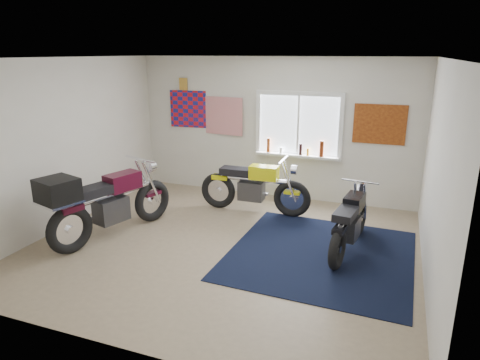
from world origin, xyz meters
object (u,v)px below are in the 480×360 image
(maroon_tourer, at_px, (103,202))
(black_chrome_bike, at_px, (350,224))
(navy_rug, at_px, (320,254))
(yellow_triumph, at_px, (254,188))

(maroon_tourer, bearing_deg, black_chrome_bike, -58.92)
(navy_rug, relative_size, yellow_triumph, 1.27)
(yellow_triumph, height_order, maroon_tourer, maroon_tourer)
(yellow_triumph, bearing_deg, maroon_tourer, -133.94)
(navy_rug, height_order, black_chrome_bike, black_chrome_bike)
(black_chrome_bike, bearing_deg, maroon_tourer, 111.91)
(yellow_triumph, bearing_deg, black_chrome_bike, -30.31)
(navy_rug, distance_m, yellow_triumph, 1.99)
(navy_rug, relative_size, maroon_tourer, 1.16)
(yellow_triumph, xyz_separation_m, black_chrome_bike, (1.79, -1.00, -0.04))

